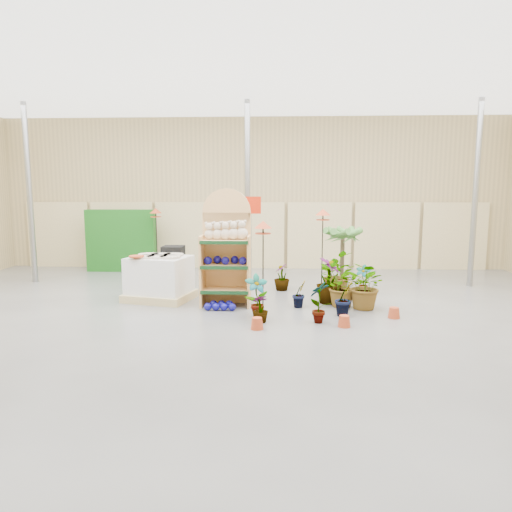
% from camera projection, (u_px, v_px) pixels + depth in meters
% --- Properties ---
extents(room, '(15.20, 12.10, 4.70)m').
position_uv_depth(room, '(239.00, 197.00, 8.66)').
color(room, '#5B5B5B').
rests_on(room, ground).
extents(display_shelf, '(1.00, 0.63, 2.39)m').
position_uv_depth(display_shelf, '(226.00, 252.00, 9.36)').
color(display_shelf, tan).
rests_on(display_shelf, ground).
extents(teddy_bears, '(0.89, 0.24, 0.39)m').
position_uv_depth(teddy_bears, '(227.00, 232.00, 9.19)').
color(teddy_bears, beige).
rests_on(teddy_bears, display_shelf).
extents(gazing_balls_shelf, '(0.88, 0.30, 0.17)m').
position_uv_depth(gazing_balls_shelf, '(226.00, 260.00, 9.24)').
color(gazing_balls_shelf, navy).
rests_on(gazing_balls_shelf, display_shelf).
extents(gazing_balls_floor, '(0.63, 0.39, 0.15)m').
position_uv_depth(gazing_balls_floor, '(221.00, 306.00, 9.04)').
color(gazing_balls_floor, navy).
rests_on(gazing_balls_floor, ground).
extents(pallet_stack, '(1.54, 1.38, 0.98)m').
position_uv_depth(pallet_stack, '(160.00, 278.00, 9.79)').
color(pallet_stack, tan).
rests_on(pallet_stack, ground).
extents(charcoal_planters, '(0.50, 0.50, 1.00)m').
position_uv_depth(charcoal_planters, '(174.00, 266.00, 11.16)').
color(charcoal_planters, black).
rests_on(charcoal_planters, ground).
extents(trellis_stock, '(2.00, 0.30, 1.80)m').
position_uv_depth(trellis_stock, '(121.00, 241.00, 13.26)').
color(trellis_stock, '#155614').
rests_on(trellis_stock, ground).
extents(offer_sign, '(0.50, 0.08, 2.20)m').
position_uv_depth(offer_sign, '(250.00, 223.00, 10.79)').
color(offer_sign, gray).
rests_on(offer_sign, ground).
extents(bird_table_front, '(0.34, 0.34, 1.77)m').
position_uv_depth(bird_table_front, '(263.00, 228.00, 8.65)').
color(bird_table_front, black).
rests_on(bird_table_front, ground).
extents(bird_table_right, '(0.34, 0.34, 1.94)m').
position_uv_depth(bird_table_right, '(323.00, 215.00, 9.99)').
color(bird_table_right, black).
rests_on(bird_table_right, ground).
extents(bird_table_back, '(0.34, 0.34, 1.86)m').
position_uv_depth(bird_table_back, '(156.00, 213.00, 12.67)').
color(bird_table_back, black).
rests_on(bird_table_back, ground).
extents(palm, '(0.70, 0.70, 1.60)m').
position_uv_depth(palm, '(343.00, 233.00, 10.60)').
color(palm, '#4B3F29').
rests_on(palm, ground).
extents(potted_plant_0, '(0.48, 0.38, 0.81)m').
position_uv_depth(potted_plant_0, '(257.00, 296.00, 8.44)').
color(potted_plant_0, '#447E33').
rests_on(potted_plant_0, ground).
extents(potted_plant_1, '(0.39, 0.40, 0.56)m').
position_uv_depth(potted_plant_1, '(299.00, 294.00, 9.18)').
color(potted_plant_1, '#447E33').
rests_on(potted_plant_1, ground).
extents(potted_plant_2, '(1.00, 0.95, 0.87)m').
position_uv_depth(potted_plant_2, '(341.00, 286.00, 9.17)').
color(potted_plant_2, '#447E33').
rests_on(potted_plant_2, ground).
extents(potted_plant_3, '(0.65, 0.65, 0.96)m').
position_uv_depth(potted_plant_3, '(329.00, 281.00, 9.49)').
color(potted_plant_3, '#447E33').
rests_on(potted_plant_3, ground).
extents(potted_plant_4, '(0.42, 0.36, 0.66)m').
position_uv_depth(potted_plant_4, '(363.00, 279.00, 10.42)').
color(potted_plant_4, '#447E33').
rests_on(potted_plant_4, ground).
extents(potted_plant_6, '(0.93, 1.01, 0.97)m').
position_uv_depth(potted_plant_6, '(335.00, 274.00, 10.21)').
color(potted_plant_6, '#447E33').
rests_on(potted_plant_6, ground).
extents(potted_plant_7, '(0.36, 0.36, 0.50)m').
position_uv_depth(potted_plant_7, '(260.00, 309.00, 8.13)').
color(potted_plant_7, '#447E33').
rests_on(potted_plant_7, ground).
extents(potted_plant_8, '(0.48, 0.47, 0.76)m').
position_uv_depth(potted_plant_8, '(319.00, 302.00, 8.09)').
color(potted_plant_8, '#447E33').
rests_on(potted_plant_8, ground).
extents(potted_plant_9, '(0.47, 0.47, 0.67)m').
position_uv_depth(potted_plant_9, '(344.00, 298.00, 8.55)').
color(potted_plant_9, '#447E33').
rests_on(potted_plant_9, ground).
extents(potted_plant_10, '(1.12, 1.13, 0.95)m').
position_uv_depth(potted_plant_10, '(367.00, 286.00, 9.00)').
color(potted_plant_10, '#447E33').
rests_on(potted_plant_10, ground).
extents(potted_plant_11, '(0.37, 0.37, 0.65)m').
position_uv_depth(potted_plant_11, '(282.00, 277.00, 10.74)').
color(potted_plant_11, '#447E33').
rests_on(potted_plant_11, ground).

